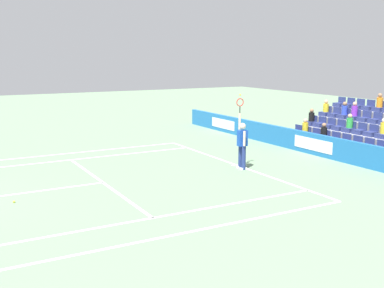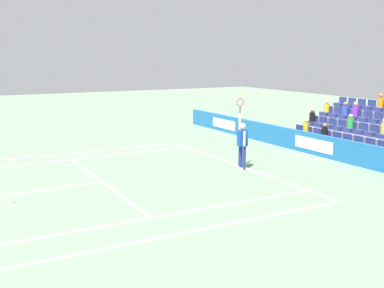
# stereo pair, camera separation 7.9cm
# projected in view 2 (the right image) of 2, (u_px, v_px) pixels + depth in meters

# --- Properties ---
(line_baseline) EXTENTS (10.97, 0.10, 0.01)m
(line_baseline) POSITION_uv_depth(u_px,v_px,m) (236.00, 165.00, 18.80)
(line_baseline) COLOR white
(line_baseline) RESTS_ON ground
(line_service) EXTENTS (8.23, 0.10, 0.01)m
(line_service) POSITION_uv_depth(u_px,v_px,m) (103.00, 182.00, 16.20)
(line_service) COLOR white
(line_service) RESTS_ON ground
(line_centre_service) EXTENTS (0.10, 6.40, 0.01)m
(line_centre_service) POSITION_uv_depth(u_px,v_px,m) (3.00, 195.00, 14.69)
(line_centre_service) COLOR white
(line_centre_service) RESTS_ON ground
(line_singles_sideline_left) EXTENTS (0.10, 11.89, 0.01)m
(line_singles_sideline_left) POSITION_uv_depth(u_px,v_px,m) (60.00, 161.00, 19.54)
(line_singles_sideline_left) COLOR white
(line_singles_sideline_left) RESTS_ON ground
(line_singles_sideline_right) EXTENTS (0.10, 11.89, 0.01)m
(line_singles_sideline_right) POSITION_uv_depth(u_px,v_px,m) (136.00, 221.00, 12.44)
(line_singles_sideline_right) COLOR white
(line_singles_sideline_right) RESTS_ON ground
(line_doubles_sideline_left) EXTENTS (0.10, 11.89, 0.01)m
(line_doubles_sideline_left) POSITION_uv_depth(u_px,v_px,m) (53.00, 155.00, 20.72)
(line_doubles_sideline_left) COLOR white
(line_doubles_sideline_left) RESTS_ON ground
(line_doubles_sideline_right) EXTENTS (0.10, 11.89, 0.01)m
(line_doubles_sideline_right) POSITION_uv_depth(u_px,v_px,m) (158.00, 238.00, 11.26)
(line_doubles_sideline_right) COLOR white
(line_doubles_sideline_right) RESTS_ON ground
(line_centre_mark) EXTENTS (0.10, 0.20, 0.01)m
(line_centre_mark) POSITION_uv_depth(u_px,v_px,m) (234.00, 165.00, 18.75)
(line_centre_mark) COLOR white
(line_centre_mark) RESTS_ON ground
(sponsor_barrier) EXTENTS (21.75, 0.22, 0.93)m
(sponsor_barrier) POSITION_uv_depth(u_px,v_px,m) (315.00, 144.00, 20.66)
(sponsor_barrier) COLOR #1E66AD
(sponsor_barrier) RESTS_ON ground
(tennis_player) EXTENTS (0.53, 0.37, 2.85)m
(tennis_player) POSITION_uv_depth(u_px,v_px,m) (242.00, 144.00, 17.96)
(tennis_player) COLOR navy
(tennis_player) RESTS_ON ground
(stadium_stand) EXTENTS (5.58, 3.80, 2.62)m
(stadium_stand) POSITION_uv_depth(u_px,v_px,m) (363.00, 134.00, 22.02)
(stadium_stand) COLOR gray
(stadium_stand) RESTS_ON ground
(loose_tennis_ball) EXTENTS (0.07, 0.07, 0.07)m
(loose_tennis_ball) POSITION_uv_depth(u_px,v_px,m) (14.00, 201.00, 13.98)
(loose_tennis_ball) COLOR #D1E533
(loose_tennis_ball) RESTS_ON ground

